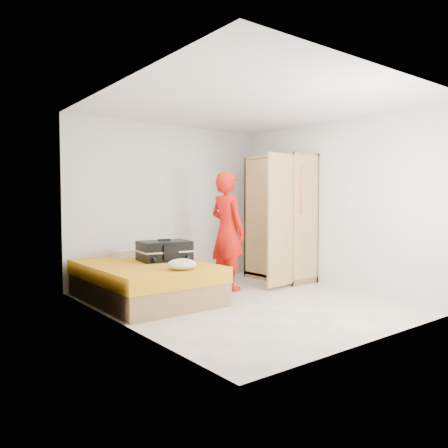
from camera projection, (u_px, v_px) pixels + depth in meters
room at (248, 204)px, 5.76m from camera, size 4.00×4.02×2.60m
bed at (145, 281)px, 5.89m from camera, size 1.42×2.02×0.50m
wardrobe at (280, 221)px, 7.34m from camera, size 1.17×1.26×2.10m
person at (227, 231)px, 6.59m from camera, size 0.48×0.68×1.77m
suitcase at (164, 251)px, 6.14m from camera, size 0.78×0.62×0.31m
round_cushion at (182, 264)px, 5.31m from camera, size 0.35×0.35×0.13m
pillow at (130, 253)px, 6.66m from camera, size 0.61×0.40×0.10m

